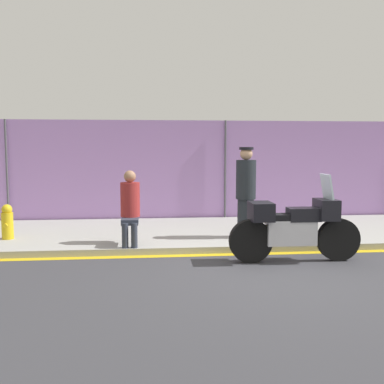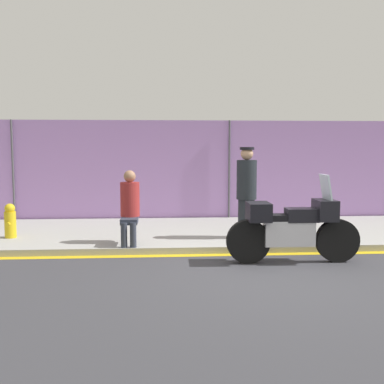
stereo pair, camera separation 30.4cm
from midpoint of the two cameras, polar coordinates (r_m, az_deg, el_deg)
name	(u,v)px [view 1 (the left image)]	position (r m, az deg, el deg)	size (l,w,h in m)	color
ground_plane	(278,273)	(7.04, 9.67, -10.06)	(120.00, 120.00, 0.00)	#38383D
sidewalk	(238,232)	(9.89, 5.02, -5.06)	(39.80, 3.44, 0.12)	#9E9E99
curb_paint_stripe	(259,254)	(8.17, 7.40, -7.79)	(39.80, 0.18, 0.01)	gold
storefront_fence	(225,171)	(11.52, 3.40, 2.62)	(37.81, 0.17, 2.58)	#AD7FC6
motorcycle	(294,227)	(7.62, 11.73, -4.33)	(2.22, 0.51, 1.46)	black
officer_standing	(246,191)	(8.88, 5.88, 0.07)	(0.39, 0.39, 1.79)	#1E2328
person_seated_on_curb	(130,203)	(8.37, -8.91, -1.42)	(0.36, 0.68, 1.36)	#2D3342
fire_hydrant	(7,222)	(9.51, -23.26, -3.52)	(0.22, 0.28, 0.68)	gold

